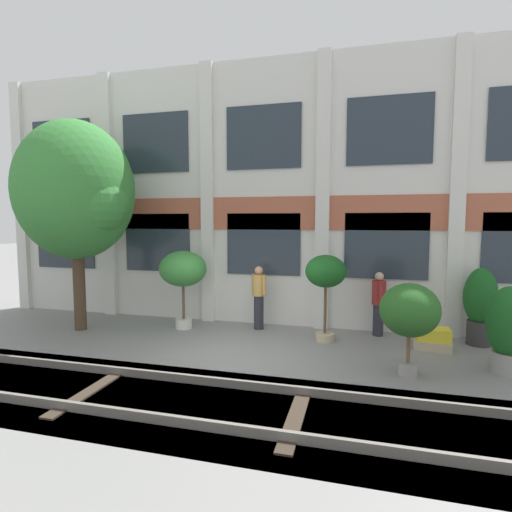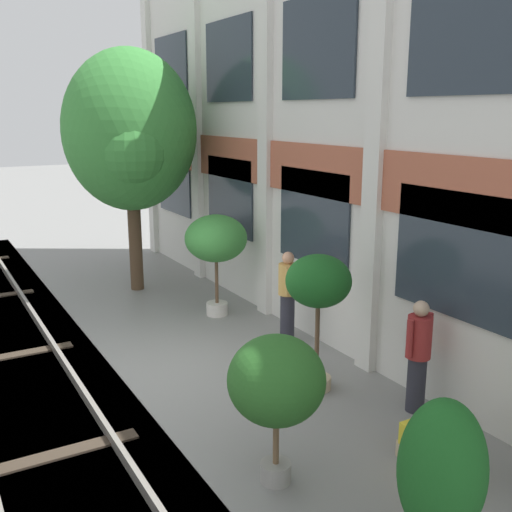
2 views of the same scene
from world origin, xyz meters
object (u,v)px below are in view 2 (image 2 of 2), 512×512
potted_plant_tall_urn (216,241)px  resident_by_doorway (418,353)px  potted_plant_stone_basin (441,476)px  broadleaf_tree (130,135)px  potted_plant_low_pan (318,287)px  resident_watching_tracks (288,294)px  potted_plant_terracotta_small (276,383)px  potted_plant_square_trough (433,451)px

potted_plant_tall_urn → resident_by_doorway: potted_plant_tall_urn is taller
potted_plant_stone_basin → broadleaf_tree: bearing=176.8°
potted_plant_tall_urn → resident_by_doorway: bearing=6.8°
potted_plant_low_pan → resident_watching_tracks: size_ratio=1.24×
potted_plant_terracotta_small → resident_by_doorway: (-0.44, 2.57, -0.35)m
broadleaf_tree → potted_plant_terracotta_small: 8.52m
resident_watching_tracks → potted_plant_terracotta_small: bearing=90.6°
potted_plant_low_pan → potted_plant_square_trough: (2.41, -0.04, -1.38)m
potted_plant_tall_urn → potted_plant_terracotta_small: bearing=-19.7°
potted_plant_low_pan → resident_watching_tracks: 2.05m
potted_plant_terracotta_small → potted_plant_stone_basin: (1.84, 0.60, -0.28)m
potted_plant_terracotta_small → broadleaf_tree: bearing=171.9°
resident_watching_tracks → broadleaf_tree: bearing=-39.5°
potted_plant_square_trough → resident_watching_tracks: resident_watching_tracks is taller
potted_plant_low_pan → resident_by_doorway: bearing=32.5°
potted_plant_stone_basin → resident_by_doorway: size_ratio=1.04×
potted_plant_low_pan → resident_by_doorway: 1.67m
potted_plant_stone_basin → resident_watching_tracks: size_ratio=0.99×
potted_plant_tall_urn → potted_plant_square_trough: 6.35m
potted_plant_tall_urn → potted_plant_stone_basin: bearing=-10.6°
broadleaf_tree → potted_plant_square_trough: broadleaf_tree is taller
potted_plant_tall_urn → resident_by_doorway: size_ratio=1.29×
broadleaf_tree → potted_plant_square_trough: size_ratio=6.41×
broadleaf_tree → resident_watching_tracks: size_ratio=3.24×
potted_plant_terracotta_small → resident_by_doorway: 2.63m
potted_plant_low_pan → potted_plant_terracotta_small: size_ratio=1.19×
broadleaf_tree → resident_by_doorway: broadleaf_tree is taller
potted_plant_square_trough → potted_plant_stone_basin: potted_plant_stone_basin is taller
broadleaf_tree → potted_plant_terracotta_small: size_ratio=3.13×
potted_plant_low_pan → potted_plant_stone_basin: bearing=-18.3°
potted_plant_square_trough → resident_by_doorway: 1.56m
potted_plant_stone_basin → resident_by_doorway: bearing=139.1°
resident_by_doorway → potted_plant_tall_urn: bearing=-2.2°
potted_plant_stone_basin → resident_by_doorway: (-2.28, 1.98, -0.07)m
potted_plant_terracotta_small → potted_plant_stone_basin: potted_plant_terracotta_small is taller
potted_plant_tall_urn → potted_plant_stone_basin: potted_plant_tall_urn is taller
potted_plant_low_pan → potted_plant_stone_basin: 3.79m
broadleaf_tree → resident_by_doorway: bearing=10.5°
potted_plant_low_pan → potted_plant_square_trough: 2.78m
potted_plant_stone_basin → resident_watching_tracks: bearing=161.3°
potted_plant_low_pan → broadleaf_tree: bearing=-174.5°
potted_plant_square_trough → resident_watching_tracks: 4.33m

